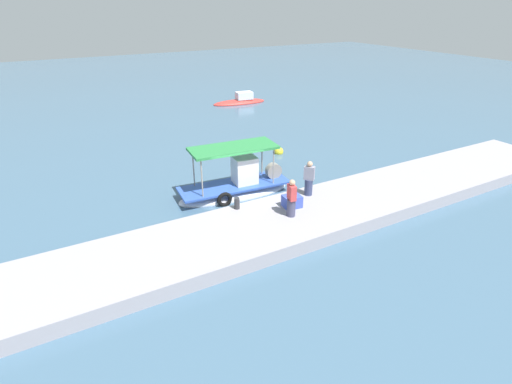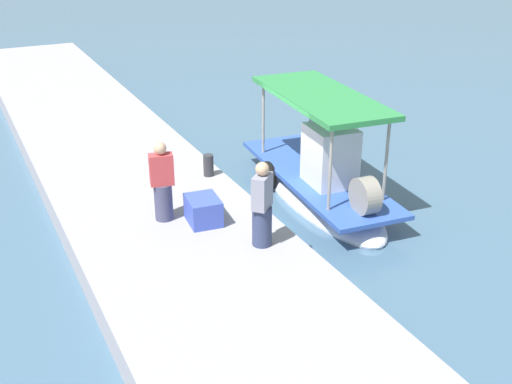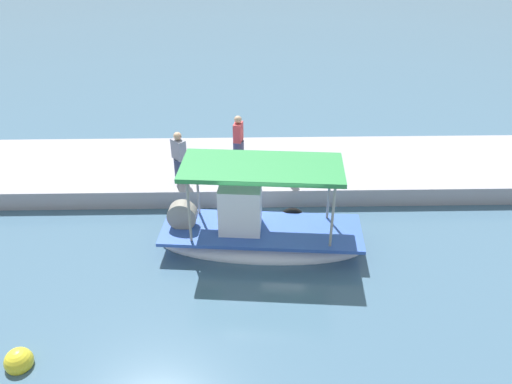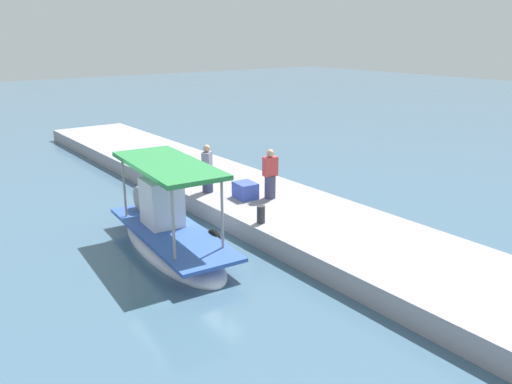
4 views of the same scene
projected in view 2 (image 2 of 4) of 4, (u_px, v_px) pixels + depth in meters
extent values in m
plane|color=#416079|center=(305.00, 195.00, 15.41)|extent=(120.00, 120.00, 0.00)
cube|color=#97939C|center=(155.00, 215.00, 13.78)|extent=(36.00, 3.98, 0.59)
ellipsoid|color=white|center=(317.00, 194.00, 15.33)|extent=(5.78, 2.21, 0.83)
cube|color=#3256B1|center=(318.00, 176.00, 15.13)|extent=(5.56, 2.19, 0.10)
cube|color=silver|center=(330.00, 158.00, 14.38)|extent=(1.18, 1.04, 1.44)
cylinder|color=gray|center=(386.00, 163.00, 13.44)|extent=(0.07, 0.07, 1.92)
cylinder|color=gray|center=(330.00, 172.00, 13.00)|extent=(0.07, 0.07, 1.92)
cylinder|color=gray|center=(311.00, 114.00, 16.51)|extent=(0.07, 0.07, 1.92)
cylinder|color=gray|center=(263.00, 120.00, 16.07)|extent=(0.07, 0.07, 1.92)
cube|color=#2D8442|center=(321.00, 97.00, 14.34)|extent=(4.25, 2.06, 0.12)
torus|color=black|center=(269.00, 176.00, 15.63)|extent=(0.75, 0.24, 0.74)
cylinder|color=gray|center=(365.00, 196.00, 13.15)|extent=(0.83, 0.42, 0.80)
cylinder|color=navy|center=(262.00, 226.00, 11.83)|extent=(0.52, 0.52, 0.77)
cube|color=gray|center=(262.00, 192.00, 11.54)|extent=(0.50, 0.52, 0.63)
sphere|color=tan|center=(262.00, 169.00, 11.36)|extent=(0.25, 0.25, 0.25)
cylinder|color=#41425E|center=(164.00, 202.00, 12.79)|extent=(0.43, 0.43, 0.76)
cube|color=#C83F41|center=(161.00, 169.00, 12.50)|extent=(0.35, 0.51, 0.63)
sphere|color=tan|center=(160.00, 148.00, 12.32)|extent=(0.25, 0.25, 0.25)
cylinder|color=#2D2D33|center=(208.00, 165.00, 14.89)|extent=(0.24, 0.24, 0.51)
cube|color=#3C51BA|center=(203.00, 210.00, 12.71)|extent=(0.83, 0.69, 0.53)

